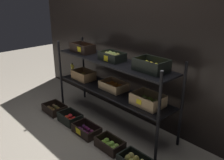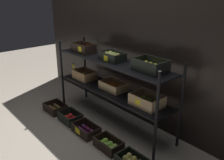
{
  "view_description": "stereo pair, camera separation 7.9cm",
  "coord_description": "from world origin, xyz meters",
  "px_view_note": "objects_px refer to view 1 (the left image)",
  "views": [
    {
      "loc": [
        2.14,
        -1.99,
        1.74
      ],
      "look_at": [
        0.0,
        0.0,
        0.62
      ],
      "focal_mm": 38.8,
      "sensor_mm": 36.0,
      "label": 1
    },
    {
      "loc": [
        2.2,
        -1.93,
        1.74
      ],
      "look_at": [
        0.0,
        0.0,
        0.62
      ],
      "focal_mm": 38.8,
      "sensor_mm": 36.0,
      "label": 2
    }
  ],
  "objects_px": {
    "crate_ground_plum": "(87,131)",
    "crate_ground_apple_green": "(110,145)",
    "crate_ground_kiwi": "(55,109)",
    "display_rack": "(113,75)",
    "crate_ground_apple_red": "(70,118)"
  },
  "relations": [
    {
      "from": "display_rack",
      "to": "crate_ground_kiwi",
      "type": "relative_size",
      "value": 5.74
    },
    {
      "from": "crate_ground_kiwi",
      "to": "crate_ground_plum",
      "type": "bearing_deg",
      "value": -0.21
    },
    {
      "from": "crate_ground_plum",
      "to": "crate_ground_apple_green",
      "type": "height_order",
      "value": "crate_ground_apple_green"
    },
    {
      "from": "display_rack",
      "to": "crate_ground_kiwi",
      "type": "xyz_separation_m",
      "value": [
        -0.82,
        -0.43,
        -0.64
      ]
    },
    {
      "from": "crate_ground_plum",
      "to": "crate_ground_apple_green",
      "type": "bearing_deg",
      "value": 1.51
    },
    {
      "from": "crate_ground_kiwi",
      "to": "display_rack",
      "type": "bearing_deg",
      "value": 27.88
    },
    {
      "from": "display_rack",
      "to": "crate_ground_kiwi",
      "type": "height_order",
      "value": "display_rack"
    },
    {
      "from": "crate_ground_kiwi",
      "to": "crate_ground_apple_green",
      "type": "bearing_deg",
      "value": 0.4
    },
    {
      "from": "crate_ground_kiwi",
      "to": "crate_ground_plum",
      "type": "xyz_separation_m",
      "value": [
        0.79,
        -0.0,
        -0.0
      ]
    },
    {
      "from": "crate_ground_plum",
      "to": "crate_ground_apple_red",
      "type": "bearing_deg",
      "value": 178.06
    },
    {
      "from": "crate_ground_apple_red",
      "to": "crate_ground_kiwi",
      "type": "bearing_deg",
      "value": -178.53
    },
    {
      "from": "crate_ground_apple_red",
      "to": "crate_ground_apple_green",
      "type": "relative_size",
      "value": 0.94
    },
    {
      "from": "display_rack",
      "to": "crate_ground_apple_red",
      "type": "relative_size",
      "value": 6.13
    },
    {
      "from": "crate_ground_kiwi",
      "to": "crate_ground_apple_red",
      "type": "distance_m",
      "value": 0.4
    },
    {
      "from": "crate_ground_plum",
      "to": "crate_ground_apple_green",
      "type": "xyz_separation_m",
      "value": [
        0.43,
        0.01,
        0.01
      ]
    }
  ]
}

